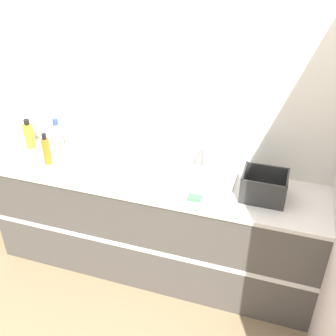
% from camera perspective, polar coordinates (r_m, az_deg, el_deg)
% --- Properties ---
extents(ground_plane, '(12.00, 12.00, 0.00)m').
position_cam_1_polar(ground_plane, '(3.26, -3.91, -17.15)').
color(ground_plane, '#937A56').
extents(wall_back, '(4.93, 0.06, 2.60)m').
position_cam_1_polar(wall_back, '(2.96, -0.53, 8.62)').
color(wall_back, beige).
rests_on(wall_back, ground_plane).
extents(counter_cabinet, '(2.55, 0.59, 0.89)m').
position_cam_1_polar(counter_cabinet, '(3.15, -2.29, -8.11)').
color(counter_cabinet, '#514C47').
rests_on(counter_cabinet, ground_plane).
extents(sink, '(0.50, 0.36, 0.28)m').
position_cam_1_polar(sink, '(2.83, 4.57, -1.60)').
color(sink, silver).
rests_on(sink, counter_cabinet).
extents(paper_towel_roll, '(0.13, 0.13, 0.24)m').
position_cam_1_polar(paper_towel_roll, '(2.86, -3.44, 1.22)').
color(paper_towel_roll, '#4C4C51').
rests_on(paper_towel_roll, counter_cabinet).
extents(dish_rack, '(0.29, 0.25, 0.19)m').
position_cam_1_polar(dish_rack, '(2.71, 13.73, -2.86)').
color(dish_rack, '#2D2D2D').
rests_on(dish_rack, counter_cabinet).
extents(bottle_clear, '(0.08, 0.08, 0.27)m').
position_cam_1_polar(bottle_clear, '(3.32, -15.74, 4.44)').
color(bottle_clear, silver).
rests_on(bottle_clear, counter_cabinet).
extents(bottle_amber, '(0.06, 0.06, 0.26)m').
position_cam_1_polar(bottle_amber, '(3.14, -17.22, 2.45)').
color(bottle_amber, '#B26B19').
rests_on(bottle_amber, counter_cabinet).
extents(bottle_yellow, '(0.08, 0.08, 0.25)m').
position_cam_1_polar(bottle_yellow, '(3.43, -19.50, 4.52)').
color(bottle_yellow, yellow).
rests_on(bottle_yellow, counter_cabinet).
extents(sponge, '(0.09, 0.06, 0.02)m').
position_cam_1_polar(sponge, '(2.65, 3.86, -4.36)').
color(sponge, '#4CB259').
rests_on(sponge, counter_cabinet).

